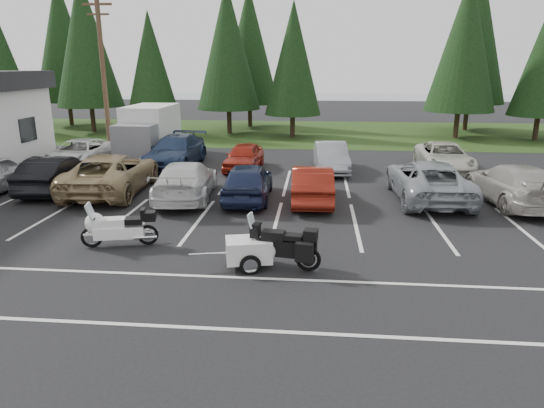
{
  "coord_description": "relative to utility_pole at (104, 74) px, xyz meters",
  "views": [
    {
      "loc": [
        1.81,
        -14.69,
        5.22
      ],
      "look_at": [
        0.5,
        -0.5,
        1.11
      ],
      "focal_mm": 32.0,
      "sensor_mm": 36.0,
      "label": 1
    }
  ],
  "objects": [
    {
      "name": "car_near_3",
      "position": [
        6.63,
        -8.17,
        -3.94
      ],
      "size": [
        2.58,
        5.36,
        1.51
      ],
      "primitive_type": "imported",
      "rotation": [
        0.0,
        0.0,
        3.23
      ],
      "color": "silver",
      "rests_on": "ground"
    },
    {
      "name": "utility_pole",
      "position": [
        0.0,
        0.0,
        0.0
      ],
      "size": [
        1.6,
        0.26,
        9.0
      ],
      "color": "#473321",
      "rests_on": "ground"
    },
    {
      "name": "conifer_5",
      "position": [
        10.0,
        9.6,
        0.93
      ],
      "size": [
        4.14,
        4.14,
        9.63
      ],
      "color": "#332316",
      "rests_on": "ground"
    },
    {
      "name": "grass_strip",
      "position": [
        10.0,
        12.0,
        -4.69
      ],
      "size": [
        80.0,
        16.0,
        0.01
      ],
      "primitive_type": "cube",
      "color": "#1D3611",
      "rests_on": "ground"
    },
    {
      "name": "box_truck",
      "position": [
        2.0,
        0.5,
        -3.25
      ],
      "size": [
        2.4,
        5.6,
        2.9
      ],
      "primitive_type": null,
      "color": "silver",
      "rests_on": "ground"
    },
    {
      "name": "touring_motorcycle",
      "position": [
        6.06,
        -13.61,
        -4.01
      ],
      "size": [
        2.59,
        1.31,
        1.37
      ],
      "primitive_type": null,
      "rotation": [
        0.0,
        0.0,
        0.23
      ],
      "color": "white",
      "rests_on": "ground"
    },
    {
      "name": "conifer_6",
      "position": [
        22.0,
        10.1,
        2.01
      ],
      "size": [
        4.93,
        4.93,
        11.48
      ],
      "color": "#332316",
      "rests_on": "ground"
    },
    {
      "name": "car_near_7",
      "position": [
        19.43,
        -7.79,
        -3.92
      ],
      "size": [
        2.62,
        5.54,
        1.56
      ],
      "primitive_type": "imported",
      "rotation": [
        0.0,
        0.0,
        3.22
      ],
      "color": "#A29D95",
      "rests_on": "ground"
    },
    {
      "name": "conifer_back_b",
      "position": [
        6.0,
        15.5,
        2.07
      ],
      "size": [
        4.97,
        4.97,
        11.58
      ],
      "color": "#332316",
      "rests_on": "ground"
    },
    {
      "name": "stall_markings",
      "position": [
        10.0,
        -10.0,
        -4.69
      ],
      "size": [
        32.0,
        16.0,
        0.01
      ],
      "primitive_type": "cube",
      "color": "silver",
      "rests_on": "ground"
    },
    {
      "name": "car_far_2",
      "position": [
        8.13,
        -2.45,
        -4.02
      ],
      "size": [
        1.89,
        4.08,
        1.35
      ],
      "primitive_type": "imported",
      "rotation": [
        0.0,
        0.0,
        -0.07
      ],
      "color": "maroon",
      "rests_on": "ground"
    },
    {
      "name": "car_near_6",
      "position": [
        16.27,
        -7.46,
        -3.9
      ],
      "size": [
        2.77,
        5.77,
        1.59
      ],
      "primitive_type": "imported",
      "rotation": [
        0.0,
        0.0,
        3.17
      ],
      "color": "gray",
      "rests_on": "ground"
    },
    {
      "name": "car_far_0",
      "position": [
        -0.67,
        -2.42,
        -4.0
      ],
      "size": [
        2.45,
        5.11,
        1.4
      ],
      "primitive_type": "imported",
      "rotation": [
        0.0,
        0.0,
        0.02
      ],
      "color": "white",
      "rests_on": "ground"
    },
    {
      "name": "car_far_4",
      "position": [
        18.29,
        -1.73,
        -3.99
      ],
      "size": [
        2.43,
        5.11,
        1.41
      ],
      "primitive_type": "imported",
      "rotation": [
        0.0,
        0.0,
        -0.02
      ],
      "color": "beige",
      "rests_on": "ground"
    },
    {
      "name": "car_near_4",
      "position": [
        9.14,
        -8.14,
        -3.94
      ],
      "size": [
        1.91,
        4.49,
        1.51
      ],
      "primitive_type": "imported",
      "rotation": [
        0.0,
        0.0,
        3.17
      ],
      "color": "#18203E",
      "rests_on": "ground"
    },
    {
      "name": "conifer_back_a",
      "position": [
        -10.0,
        15.0,
        2.49
      ],
      "size": [
        5.28,
        5.28,
        12.3
      ],
      "color": "#332316",
      "rests_on": "ground"
    },
    {
      "name": "ground",
      "position": [
        10.0,
        -12.0,
        -4.7
      ],
      "size": [
        120.0,
        120.0,
        0.0
      ],
      "primitive_type": "plane",
      "color": "black",
      "rests_on": "ground"
    },
    {
      "name": "conifer_4",
      "position": [
        5.0,
        10.9,
        1.83
      ],
      "size": [
        4.8,
        4.8,
        11.17
      ],
      "color": "#332316",
      "rests_on": "ground"
    },
    {
      "name": "conifer_2",
      "position": [
        -6.0,
        10.8,
        2.25
      ],
      "size": [
        5.1,
        5.1,
        11.89
      ],
      "color": "#332316",
      "rests_on": "ground"
    },
    {
      "name": "cargo_trailer",
      "position": [
        10.09,
        -14.79,
        -4.3
      ],
      "size": [
        1.91,
        1.34,
        0.8
      ],
      "primitive_type": null,
      "rotation": [
        0.0,
        0.0,
        0.22
      ],
      "color": "white",
      "rests_on": "ground"
    },
    {
      "name": "car_near_1",
      "position": [
        0.79,
        -7.52,
        -3.93
      ],
      "size": [
        2.03,
        4.77,
        1.53
      ],
      "primitive_type": "imported",
      "rotation": [
        0.0,
        0.0,
        3.23
      ],
      "color": "black",
      "rests_on": "ground"
    },
    {
      "name": "car_near_5",
      "position": [
        11.68,
        -8.24,
        -3.97
      ],
      "size": [
        1.68,
        4.47,
        1.46
      ],
      "primitive_type": "imported",
      "rotation": [
        0.0,
        0.0,
        3.17
      ],
      "color": "maroon",
      "rests_on": "ground"
    },
    {
      "name": "car_far_1",
      "position": [
        4.39,
        -1.88,
        -3.89
      ],
      "size": [
        2.52,
        5.66,
        1.61
      ],
      "primitive_type": "imported",
      "rotation": [
        0.0,
        0.0,
        -0.05
      ],
      "color": "#1D2B48",
      "rests_on": "ground"
    },
    {
      "name": "car_near_2",
      "position": [
        3.28,
        -7.52,
        -3.87
      ],
      "size": [
        3.09,
        6.13,
        1.66
      ],
      "primitive_type": "imported",
      "rotation": [
        0.0,
        0.0,
        3.2
      ],
      "color": "#917A54",
      "rests_on": "ground"
    },
    {
      "name": "conifer_3",
      "position": [
        -0.5,
        9.4,
        0.57
      ],
      "size": [
        3.87,
        3.87,
        9.02
      ],
      "color": "#332316",
      "rests_on": "ground"
    },
    {
      "name": "conifer_back_c",
      "position": [
        24.0,
        14.8,
        2.8
      ],
      "size": [
        5.5,
        5.5,
        12.81
      ],
      "color": "#332316",
      "rests_on": "ground"
    },
    {
      "name": "car_far_3",
      "position": [
        12.56,
        -2.42,
        -3.97
      ],
      "size": [
        1.83,
        4.48,
        1.45
      ],
      "primitive_type": "imported",
      "rotation": [
        0.0,
        0.0,
        0.07
      ],
      "color": "gray",
      "rests_on": "ground"
    },
    {
      "name": "conifer_1",
      "position": [
        -12.0,
        9.2,
        0.69
      ],
      "size": [
        3.96,
        3.96,
        9.22
      ],
      "color": "#332316",
      "rests_on": "ground"
    },
    {
      "name": "lake_water",
      "position": [
        14.0,
        43.0,
        -4.7
      ],
      "size": [
        70.0,
        50.0,
        0.02
      ],
      "primitive_type": "cube",
      "color": "slate",
      "rests_on": "ground"
    },
    {
      "name": "adventure_motorcycle",
      "position": [
        10.9,
        -14.81,
        -3.95
      ],
      "size": [
        2.57,
        1.24,
        1.5
      ],
      "primitive_type": null,
      "rotation": [
        0.0,
        0.0,
        -0.16
      ],
      "color": "black",
      "rests_on": "ground"
    }
  ]
}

